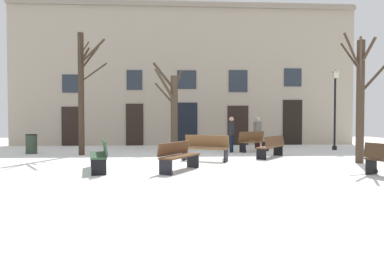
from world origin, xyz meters
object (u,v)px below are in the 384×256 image
at_px(tree_left_of_center, 361,96).
at_px(litter_bin, 31,144).
at_px(bench_by_litter_bin, 253,141).
at_px(person_crossing_plaza, 231,133).
at_px(tree_near_facade, 173,108).
at_px(person_strolling, 257,131).
at_px(bench_near_lamp, 100,154).
at_px(bench_far_corner, 179,156).
at_px(tree_right_of_center, 82,89).
at_px(streetlamp, 335,101).
at_px(bench_facing_shops, 272,146).
at_px(bench_back_to_back_left, 206,148).

xyz_separation_m(tree_left_of_center, litter_bin, (-12.77, 3.77, -1.90)).
relative_size(bench_by_litter_bin, person_crossing_plaza, 0.96).
xyz_separation_m(litter_bin, bench_by_litter_bin, (10.01, 0.36, 0.05)).
xyz_separation_m(tree_near_facade, person_strolling, (4.38, 0.99, -1.16)).
distance_m(litter_bin, bench_by_litter_bin, 10.01).
xyz_separation_m(tree_left_of_center, person_crossing_plaza, (-3.85, 3.84, -1.43)).
distance_m(tree_near_facade, bench_near_lamp, 6.50).
bearing_deg(bench_far_corner, tree_right_of_center, 73.86).
xyz_separation_m(streetlamp, person_strolling, (-3.60, 1.04, -1.51)).
bearing_deg(bench_by_litter_bin, person_crossing_plaza, 165.55).
height_order(tree_near_facade, streetlamp, tree_near_facade).
bearing_deg(streetlamp, bench_near_lamp, -150.00).
bearing_deg(bench_by_litter_bin, bench_far_corner, -152.55).
bearing_deg(streetlamp, tree_right_of_center, -172.27).
distance_m(streetlamp, bench_facing_shops, 5.42).
distance_m(bench_back_to_back_left, person_strolling, 5.83).
xyz_separation_m(bench_facing_shops, bench_far_corner, (-3.74, -3.10, -0.00)).
height_order(litter_bin, bench_far_corner, litter_bin).
xyz_separation_m(bench_back_to_back_left, bench_far_corner, (-1.03, -2.26, -0.03)).
xyz_separation_m(person_crossing_plaza, person_strolling, (1.70, 1.90, 0.00)).
distance_m(bench_facing_shops, person_crossing_plaza, 2.50).
distance_m(tree_left_of_center, tree_right_of_center, 10.83).
bearing_deg(person_strolling, tree_near_facade, -19.45).
height_order(tree_right_of_center, bench_far_corner, tree_right_of_center).
height_order(bench_back_to_back_left, bench_facing_shops, bench_back_to_back_left).
bearing_deg(tree_right_of_center, tree_near_facade, 23.26).
bearing_deg(person_crossing_plaza, litter_bin, 111.15).
xyz_separation_m(tree_left_of_center, streetlamp, (1.45, 4.70, 0.08)).
xyz_separation_m(bench_facing_shops, person_strolling, (0.48, 4.03, 0.45)).
xyz_separation_m(tree_near_facade, bench_back_to_back_left, (1.19, -3.87, -1.59)).
height_order(tree_near_facade, bench_facing_shops, tree_near_facade).
relative_size(bench_back_to_back_left, bench_facing_shops, 1.03).
bearing_deg(bench_near_lamp, bench_far_corner, 70.36).
relative_size(bench_far_corner, bench_by_litter_bin, 1.07).
height_order(bench_far_corner, bench_near_lamp, bench_near_lamp).
bearing_deg(streetlamp, bench_far_corner, -142.09).
bearing_deg(bench_back_to_back_left, bench_facing_shops, 40.68).
distance_m(streetlamp, litter_bin, 14.38).
bearing_deg(bench_far_corner, bench_by_litter_bin, -1.07).
distance_m(streetlamp, person_crossing_plaza, 5.58).
relative_size(tree_right_of_center, person_crossing_plaza, 3.16).
bearing_deg(bench_facing_shops, bench_back_to_back_left, -33.61).
bearing_deg(person_strolling, tree_right_of_center, -14.40).
bearing_deg(bench_far_corner, streetlamp, -19.99).
height_order(tree_left_of_center, bench_far_corner, tree_left_of_center).
height_order(tree_near_facade, bench_near_lamp, tree_near_facade).
height_order(tree_right_of_center, streetlamp, tree_right_of_center).
height_order(streetlamp, bench_facing_shops, streetlamp).
distance_m(bench_near_lamp, person_crossing_plaza, 6.99).
distance_m(bench_facing_shops, bench_far_corner, 4.86).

